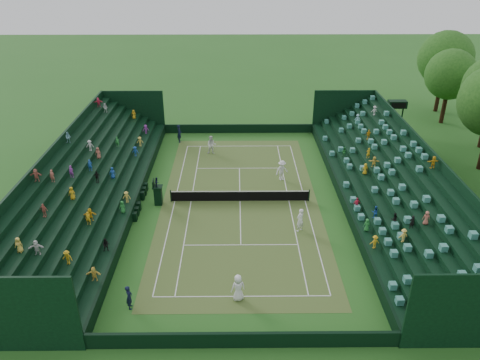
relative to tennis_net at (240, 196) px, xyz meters
The scene contains 18 objects.
ground 0.53m from the tennis_net, ahead, with size 160.00×160.00×0.00m, color #265F1E.
court_surface 0.52m from the tennis_net, ahead, with size 12.97×26.77×0.01m, color #2C6822.
perimeter_wall_north 15.89m from the tennis_net, 90.00° to the left, with size 17.17×0.20×1.00m, color black.
perimeter_wall_south 15.89m from the tennis_net, 90.00° to the right, with size 17.17×0.20×1.00m, color black.
perimeter_wall_east 8.49m from the tennis_net, ahead, with size 0.20×31.77×1.00m, color black.
perimeter_wall_west 8.49m from the tennis_net, behind, with size 0.20×31.77×1.00m, color black.
north_grandstand 12.70m from the tennis_net, ahead, with size 6.60×32.00×4.90m.
south_grandstand 12.70m from the tennis_net, behind, with size 6.60×32.00×4.90m.
tennis_net is the anchor object (origin of this frame).
scoreboard_tower 24.04m from the tennis_net, 42.03° to the left, with size 2.00×1.00×3.70m.
umpire_chair 6.80m from the tennis_net, behind, with size 0.79×0.79×2.48m.
courtside_chairs 8.31m from the tennis_net, behind, with size 0.46×5.44×1.00m.
player_near_west 12.14m from the tennis_net, 91.06° to the right, with size 0.88×0.57×1.81m, color white.
player_near_east 6.39m from the tennis_net, 45.80° to the right, with size 0.70×0.46×1.91m, color white.
player_far_west 10.34m from the tennis_net, 105.81° to the left, with size 0.94×0.73×1.93m, color white.
player_far_east 5.52m from the tennis_net, 45.72° to the left, with size 1.24×0.71×1.92m, color white.
line_judge_north 14.66m from the tennis_net, 116.10° to the left, with size 0.71×0.47×1.95m, color black.
line_judge_south 14.42m from the tennis_net, 117.48° to the right, with size 0.58×0.38×1.59m, color black.
Camera 1 is at (-0.32, -34.22, 19.43)m, focal length 35.00 mm.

